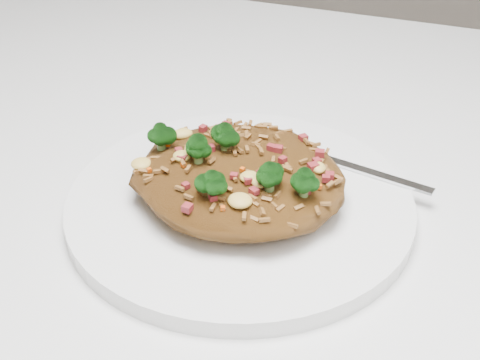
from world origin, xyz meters
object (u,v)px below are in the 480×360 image
dining_table (278,253)px  fork (347,166)px  plate (240,203)px  fried_rice (239,169)px

dining_table → fork: bearing=6.2°
dining_table → fork: fork is taller
plate → fork: fork is taller
dining_table → fried_rice: 0.15m
plate → fork: size_ratio=1.67×
fried_rice → fork: (0.07, 0.07, -0.02)m
plate → fork: (0.07, 0.07, 0.01)m
fried_rice → plate: bearing=77.3°
dining_table → plate: bearing=-102.3°
plate → fried_rice: (-0.00, -0.00, 0.03)m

